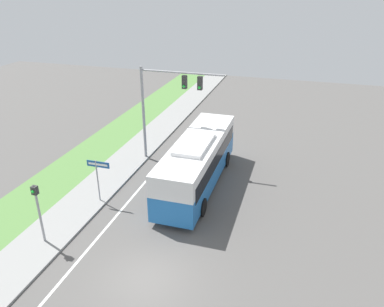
# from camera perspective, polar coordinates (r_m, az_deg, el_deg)

# --- Properties ---
(ground_plane) EXTENTS (80.00, 80.00, 0.00)m
(ground_plane) POSITION_cam_1_polar(r_m,az_deg,el_deg) (18.05, -7.03, -18.38)
(ground_plane) COLOR #565451
(sidewalk) EXTENTS (2.80, 80.00, 0.12)m
(sidewalk) POSITION_cam_1_polar(r_m,az_deg,el_deg) (20.84, -23.34, -13.53)
(sidewalk) COLOR gray
(sidewalk) RESTS_ON ground_plane
(lane_divider_near) EXTENTS (0.14, 30.00, 0.01)m
(lane_divider_near) POSITION_cam_1_polar(r_m,az_deg,el_deg) (19.50, -17.16, -15.60)
(lane_divider_near) COLOR silver
(lane_divider_near) RESTS_ON ground_plane
(bus) EXTENTS (2.72, 10.61, 3.41)m
(bus) POSITION_cam_1_polar(r_m,az_deg,el_deg) (23.98, 0.89, -0.95)
(bus) COLOR #236BB7
(bus) RESTS_ON ground_plane
(signal_gantry) EXTENTS (5.99, 0.41, 6.95)m
(signal_gantry) POSITION_cam_1_polar(r_m,az_deg,el_deg) (26.36, -4.10, 8.59)
(signal_gantry) COLOR #939399
(signal_gantry) RESTS_ON ground_plane
(pedestrian_signal) EXTENTS (0.28, 0.34, 3.34)m
(pedestrian_signal) POSITION_cam_1_polar(r_m,az_deg,el_deg) (20.04, -22.45, -7.34)
(pedestrian_signal) COLOR #939399
(pedestrian_signal) RESTS_ON ground_plane
(street_sign) EXTENTS (1.45, 0.08, 2.81)m
(street_sign) POSITION_cam_1_polar(r_m,az_deg,el_deg) (22.75, -14.14, -2.91)
(street_sign) COLOR #939399
(street_sign) RESTS_ON ground_plane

